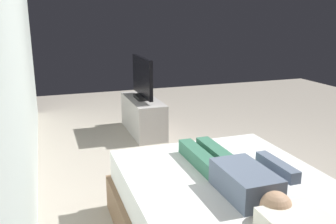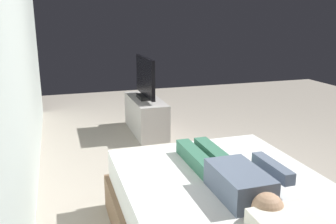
% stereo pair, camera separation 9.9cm
% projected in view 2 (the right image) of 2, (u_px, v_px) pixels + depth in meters
% --- Properties ---
extents(ground_plane, '(10.00, 10.00, 0.00)m').
position_uv_depth(ground_plane, '(216.00, 191.00, 3.52)').
color(ground_plane, '#ADA393').
extents(back_wall, '(6.40, 0.10, 2.80)m').
position_uv_depth(back_wall, '(15.00, 47.00, 3.02)').
color(back_wall, silver).
rests_on(back_wall, ground).
extents(person, '(1.26, 0.46, 0.18)m').
position_uv_depth(person, '(232.00, 175.00, 2.42)').
color(person, slate).
rests_on(person, bed).
extents(remote, '(0.15, 0.04, 0.02)m').
position_uv_depth(remote, '(271.00, 169.00, 2.70)').
color(remote, black).
rests_on(remote, bed).
extents(tv_stand, '(1.10, 0.40, 0.50)m').
position_uv_depth(tv_stand, '(146.00, 115.00, 5.22)').
color(tv_stand, '#B7B2AD').
rests_on(tv_stand, ground).
extents(tv, '(0.88, 0.20, 0.59)m').
position_uv_depth(tv, '(145.00, 79.00, 5.08)').
color(tv, black).
rests_on(tv, tv_stand).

